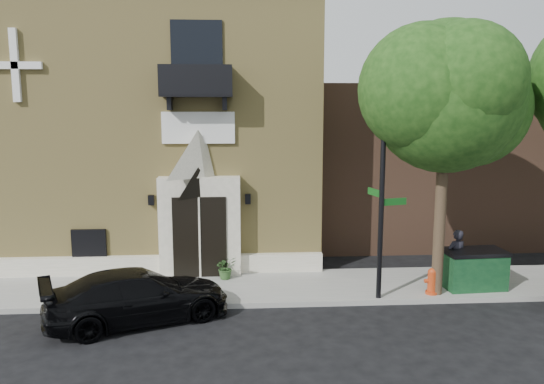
# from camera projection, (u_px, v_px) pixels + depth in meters

# --- Properties ---
(ground) EXTENTS (120.00, 120.00, 0.00)m
(ground) POSITION_uv_depth(u_px,v_px,m) (231.00, 309.00, 14.71)
(ground) COLOR black
(ground) RESTS_ON ground
(sidewalk) EXTENTS (42.00, 3.00, 0.15)m
(sidewalk) POSITION_uv_depth(u_px,v_px,m) (264.00, 287.00, 16.24)
(sidewalk) COLOR gray
(sidewalk) RESTS_ON ground
(church) EXTENTS (12.20, 11.01, 9.30)m
(church) POSITION_uv_depth(u_px,v_px,m) (159.00, 130.00, 21.63)
(church) COLOR tan
(church) RESTS_ON ground
(neighbour_building) EXTENTS (18.00, 8.00, 6.40)m
(neighbour_building) POSITION_uv_depth(u_px,v_px,m) (499.00, 160.00, 23.84)
(neighbour_building) COLOR brown
(neighbour_building) RESTS_ON ground
(street_tree_left) EXTENTS (4.97, 4.38, 7.77)m
(street_tree_left) POSITION_uv_depth(u_px,v_px,m) (449.00, 95.00, 14.51)
(street_tree_left) COLOR #38281C
(street_tree_left) RESTS_ON sidewalk
(black_sedan) EXTENTS (5.10, 3.55, 1.37)m
(black_sedan) POSITION_uv_depth(u_px,v_px,m) (138.00, 296.00, 13.77)
(black_sedan) COLOR black
(black_sedan) RESTS_ON ground
(street_sign) EXTENTS (0.97, 0.83, 5.36)m
(street_sign) POSITION_uv_depth(u_px,v_px,m) (382.00, 205.00, 14.77)
(street_sign) COLOR black
(street_sign) RESTS_ON sidewalk
(fire_hydrant) EXTENTS (0.44, 0.35, 0.78)m
(fire_hydrant) POSITION_uv_depth(u_px,v_px,m) (432.00, 281.00, 15.42)
(fire_hydrant) COLOR #B63712
(fire_hydrant) RESTS_ON sidewalk
(dumpster) EXTENTS (1.86, 1.13, 1.17)m
(dumpster) POSITION_uv_depth(u_px,v_px,m) (474.00, 269.00, 15.91)
(dumpster) COLOR #0E341B
(dumpster) RESTS_ON sidewalk
(planter) EXTENTS (0.80, 0.74, 0.73)m
(planter) POSITION_uv_depth(u_px,v_px,m) (226.00, 268.00, 16.80)
(planter) COLOR #325727
(planter) RESTS_ON sidewalk
(pedestrian_near) EXTENTS (0.71, 0.54, 1.74)m
(pedestrian_near) POSITION_uv_depth(u_px,v_px,m) (456.00, 258.00, 16.11)
(pedestrian_near) COLOR black
(pedestrian_near) RESTS_ON sidewalk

